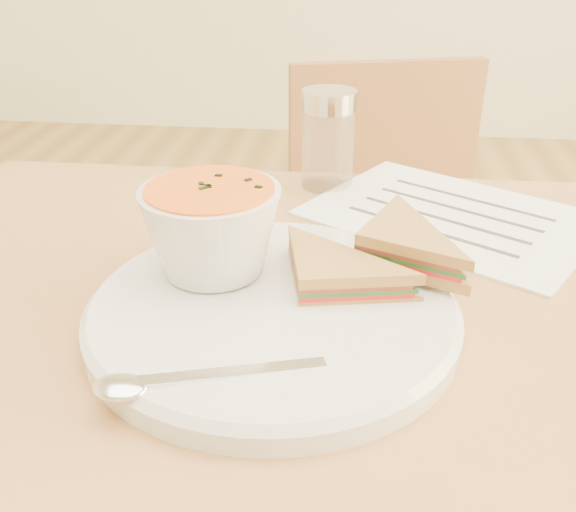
% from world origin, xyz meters
% --- Properties ---
extents(chair_far, '(0.44, 0.44, 0.81)m').
position_xyz_m(chair_far, '(0.06, 0.60, 0.41)').
color(chair_far, brown).
rests_on(chair_far, floor).
extents(plate, '(0.38, 0.38, 0.02)m').
position_xyz_m(plate, '(-0.10, 0.01, 0.76)').
color(plate, silver).
rests_on(plate, dining_table).
extents(soup_bowl, '(0.15, 0.15, 0.08)m').
position_xyz_m(soup_bowl, '(-0.15, 0.05, 0.81)').
color(soup_bowl, silver).
rests_on(soup_bowl, plate).
extents(sandwich_half_a, '(0.12, 0.12, 0.03)m').
position_xyz_m(sandwich_half_a, '(-0.07, -0.00, 0.78)').
color(sandwich_half_a, '#B1873E').
rests_on(sandwich_half_a, plate).
extents(sandwich_half_b, '(0.13, 0.13, 0.03)m').
position_xyz_m(sandwich_half_b, '(-0.03, 0.05, 0.79)').
color(sandwich_half_b, '#B1873E').
rests_on(sandwich_half_b, plate).
extents(spoon, '(0.19, 0.09, 0.01)m').
position_xyz_m(spoon, '(-0.13, -0.09, 0.77)').
color(spoon, silver).
rests_on(spoon, plate).
extents(paper_menu, '(0.35, 0.33, 0.00)m').
position_xyz_m(paper_menu, '(0.07, 0.23, 0.75)').
color(paper_menu, white).
rests_on(paper_menu, dining_table).
extents(condiment_shaker, '(0.08, 0.08, 0.11)m').
position_xyz_m(condiment_shaker, '(-0.07, 0.31, 0.81)').
color(condiment_shaker, silver).
rests_on(condiment_shaker, dining_table).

